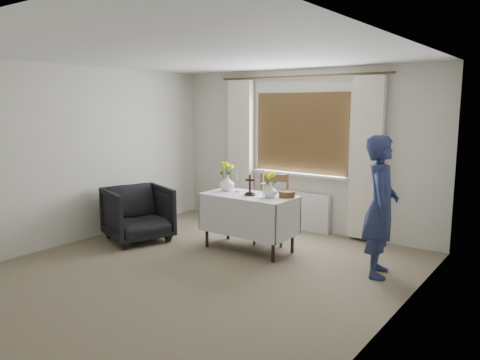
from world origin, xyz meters
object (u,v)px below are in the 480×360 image
at_px(altar_table, 249,222).
at_px(person, 381,206).
at_px(flower_vase_left, 227,183).
at_px(wooden_cross, 250,185).
at_px(flower_vase_right, 270,191).
at_px(wooden_chair, 271,209).
at_px(armchair, 138,214).

distance_m(altar_table, person, 1.81).
relative_size(altar_table, person, 0.77).
height_order(person, flower_vase_left, person).
height_order(altar_table, wooden_cross, wooden_cross).
xyz_separation_m(altar_table, person, (1.75, 0.11, 0.43)).
relative_size(altar_table, flower_vase_right, 6.80).
xyz_separation_m(person, flower_vase_left, (-2.18, -0.04, 0.06)).
bearing_deg(flower_vase_left, wooden_cross, -12.28).
relative_size(wooden_chair, flower_vase_left, 4.45).
relative_size(wooden_cross, flower_vase_right, 1.53).
xyz_separation_m(wooden_chair, person, (1.70, -0.36, 0.32)).
relative_size(wooden_chair, wooden_cross, 3.50).
distance_m(altar_table, wooden_cross, 0.52).
distance_m(person, wooden_cross, 1.72).
xyz_separation_m(altar_table, flower_vase_right, (0.33, 0.01, 0.47)).
relative_size(wooden_chair, person, 0.60).
distance_m(altar_table, flower_vase_left, 0.65).
distance_m(armchair, wooden_cross, 1.76).
bearing_deg(flower_vase_left, wooden_chair, 40.04).
bearing_deg(wooden_chair, person, -30.75).
height_order(armchair, person, person).
height_order(armchair, wooden_cross, wooden_cross).
bearing_deg(person, altar_table, 76.48).
distance_m(wooden_chair, armchair, 1.93).
xyz_separation_m(wooden_chair, armchair, (-1.61, -1.04, -0.09)).
bearing_deg(armchair, wooden_chair, -36.97).
bearing_deg(flower_vase_left, flower_vase_right, -4.42).
xyz_separation_m(person, wooden_cross, (-1.71, -0.14, 0.09)).
height_order(wooden_chair, flower_vase_right, wooden_chair).
distance_m(wooden_chair, flower_vase_left, 0.74).
height_order(wooden_chair, wooden_cross, wooden_cross).
bearing_deg(altar_table, person, 3.56).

